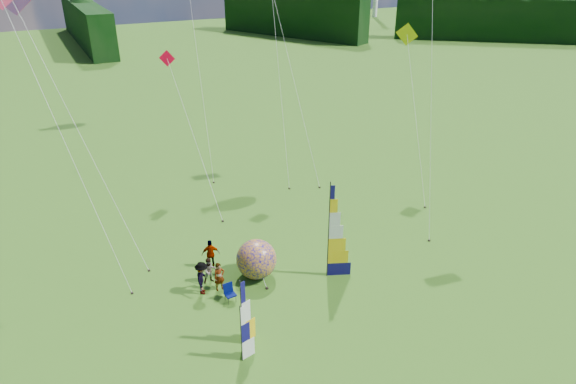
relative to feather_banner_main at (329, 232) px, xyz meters
name	(u,v)px	position (x,y,z in m)	size (l,w,h in m)	color
ground	(343,319)	(-1.22, -3.55, -2.79)	(220.00, 220.00, 0.00)	#3F7A1D
treeline_ring	(347,251)	(-1.22, -3.55, 1.21)	(210.00, 210.00, 8.00)	black
feather_banner_main	(329,232)	(0.00, 0.00, 0.00)	(1.50, 0.10, 5.58)	#100C56
side_banner_left	(242,314)	(-6.27, -2.89, -1.08)	(0.96, 0.10, 3.43)	yellow
side_banner_far	(241,335)	(-6.70, -3.87, -1.33)	(0.87, 0.10, 2.91)	white
bol_inflatable	(256,259)	(-3.51, 1.74, -1.67)	(2.23, 2.23, 2.23)	#090673
spectator_a	(219,277)	(-5.77, 1.51, -1.97)	(0.60, 0.39, 1.64)	#66594C
spectator_b	(210,270)	(-6.01, 2.39, -2.03)	(0.74, 0.36, 1.52)	#66594C
spectator_c	(202,278)	(-6.67, 1.65, -1.85)	(1.22, 0.45, 1.88)	#66594C
spectator_d	(211,254)	(-5.46, 3.76, -1.92)	(1.03, 0.42, 1.75)	#66594C
camp_chair	(230,293)	(-5.64, 0.30, -2.29)	(0.58, 0.58, 1.00)	#00073C
kite_whale	(282,19)	(5.57, 16.79, 8.76)	(3.91, 16.95, 23.11)	black
kite_rainbow_delta	(77,115)	(-10.80, 8.62, 5.68)	(8.71, 12.00, 16.93)	#EB3861
kite_parafoil	(433,72)	(9.44, 3.74, 6.85)	(7.65, 10.90, 19.29)	#A20900
small_kite_red	(193,130)	(-3.30, 12.67, 2.41)	(2.65, 10.48, 10.39)	red
small_kite_orange	(278,57)	(4.15, 14.56, 6.39)	(4.32, 9.71, 18.36)	orange
small_kite_yellow	(417,110)	(11.49, 7.13, 3.30)	(5.11, 9.34, 12.19)	#DAD008
small_kite_pink	(68,144)	(-11.62, 5.75, 5.10)	(5.43, 7.26, 15.79)	#FA316C
small_kite_green	(195,35)	(-0.70, 19.07, 7.67)	(3.75, 11.14, 20.93)	#2BC715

